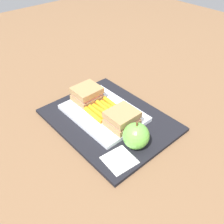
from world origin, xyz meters
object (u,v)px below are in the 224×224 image
(food_tray, at_px, (104,113))
(sandwich_half_right, at_px, (122,118))
(carrot_sticks_bundle, at_px, (103,109))
(apple, at_px, (136,136))
(sandwich_half_left, at_px, (87,94))
(paper_napkin, at_px, (119,160))

(food_tray, height_order, sandwich_half_right, sandwich_half_right)
(carrot_sticks_bundle, height_order, apple, apple)
(food_tray, bearing_deg, apple, -7.60)
(sandwich_half_left, distance_m, paper_napkin, 0.25)
(sandwich_half_right, height_order, apple, apple)
(carrot_sticks_bundle, distance_m, paper_napkin, 0.18)
(apple, relative_size, paper_napkin, 1.13)
(sandwich_half_left, bearing_deg, apple, -5.02)
(food_tray, height_order, apple, apple)
(carrot_sticks_bundle, bearing_deg, paper_napkin, -27.84)
(food_tray, xyz_separation_m, sandwich_half_right, (0.08, 0.00, 0.03))
(carrot_sticks_bundle, bearing_deg, apple, -7.56)
(sandwich_half_left, height_order, carrot_sticks_bundle, sandwich_half_left)
(food_tray, distance_m, carrot_sticks_bundle, 0.01)
(sandwich_half_right, height_order, paper_napkin, sandwich_half_right)
(sandwich_half_right, xyz_separation_m, carrot_sticks_bundle, (-0.08, -0.00, -0.02))
(food_tray, bearing_deg, carrot_sticks_bundle, -170.52)
(sandwich_half_right, bearing_deg, food_tray, 180.00)
(food_tray, xyz_separation_m, sandwich_half_left, (-0.08, 0.00, 0.03))
(apple, distance_m, paper_napkin, 0.07)
(sandwich_half_left, bearing_deg, sandwich_half_right, 0.00)
(sandwich_half_right, bearing_deg, carrot_sticks_bundle, -179.96)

